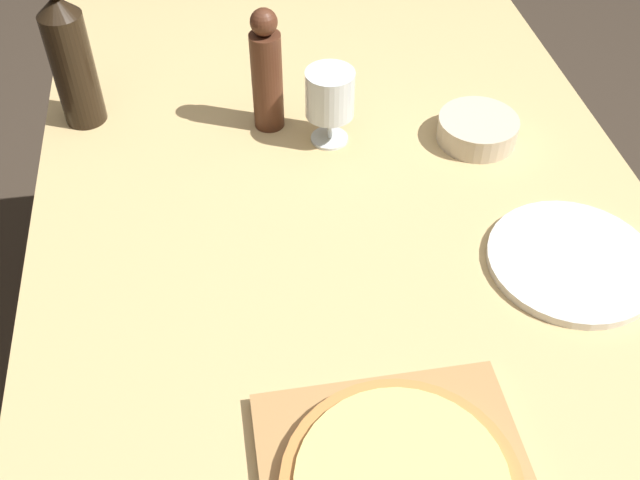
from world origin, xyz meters
TOP-DOWN VIEW (x-y plane):
  - dining_table at (0.00, 0.00)m, footprint 0.99×1.79m
  - wine_bottle at (-0.42, 0.42)m, footprint 0.07×0.07m
  - pepper_mill at (-0.09, 0.35)m, footprint 0.05×0.05m
  - wine_glass at (0.01, 0.28)m, footprint 0.08×0.08m
  - small_bowl at (0.26, 0.24)m, footprint 0.14×0.14m
  - dinner_plate at (0.31, -0.07)m, footprint 0.25×0.25m

SIDE VIEW (x-z plane):
  - dining_table at x=0.00m, z-range 0.30..1.06m
  - dinner_plate at x=0.31m, z-range 0.76..0.78m
  - small_bowl at x=0.26m, z-range 0.76..0.81m
  - wine_glass at x=0.01m, z-range 0.79..0.92m
  - pepper_mill at x=-0.09m, z-range 0.76..0.98m
  - wine_bottle at x=-0.42m, z-range 0.73..1.04m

